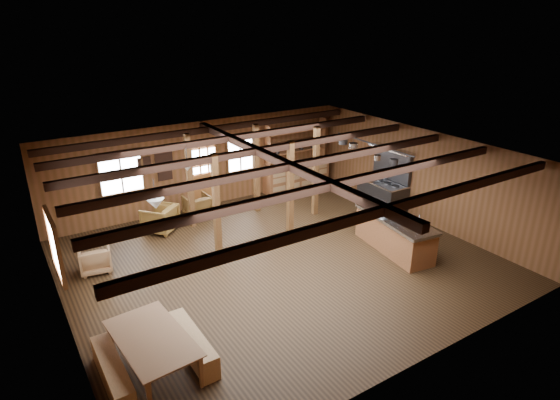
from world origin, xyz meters
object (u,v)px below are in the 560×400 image
Objects in this scene: kitchen_island at (394,234)px; dining_table at (156,353)px; commercial_range at (384,191)px; armchair_a at (160,219)px; armchair_b at (197,206)px; armchair_c at (95,258)px.

kitchen_island is 6.90m from dining_table.
dining_table is (-8.55, -3.20, -0.30)m from commercial_range.
armchair_a is 1.14× the size of armchair_b.
armchair_c is (-6.95, 3.12, -0.14)m from kitchen_island.
commercial_range is 9.13m from dining_table.
armchair_a is 2.50m from armchair_c.
dining_table is 6.73m from armchair_b.
kitchen_island is at bearing -128.28° from commercial_range.
commercial_range is (1.73, 2.19, 0.17)m from kitchen_island.
armchair_c is (-2.10, -1.34, -0.06)m from armchair_a.
kitchen_island is at bearing 123.69° from armchair_b.
armchair_b reaches higher than armchair_c.
commercial_range is at bearing 121.02° from armchair_a.
dining_table reaches higher than armchair_c.
dining_table is 4.13m from armchair_c.
commercial_range is 8.73m from armchair_c.
dining_table and armchair_b have the same top height.
kitchen_island is at bearing 97.47° from armchair_a.
commercial_range is at bearing -177.07° from armchair_c.
armchair_a reaches higher than armchair_b.
armchair_c is at bearing -7.28° from armchair_a.
kitchen_island is 2.79m from commercial_range.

